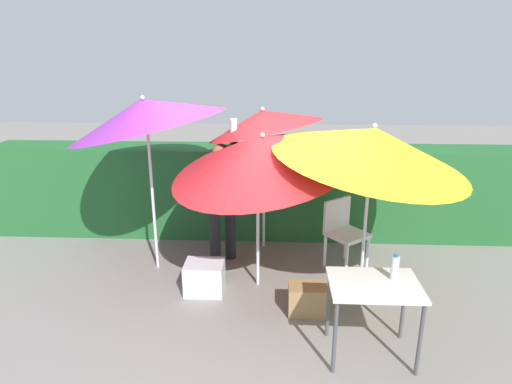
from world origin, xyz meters
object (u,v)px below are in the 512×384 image
Objects in this scene: person_vendor at (222,195)px; crate_cardboard at (307,299)px; folding_table at (374,292)px; bottle_water at (395,268)px; umbrella_rainbow at (145,113)px; cooler_box at (205,277)px; chair_plastic at (343,229)px; umbrella_yellow at (263,120)px; umbrella_navy at (260,152)px; umbrella_orange at (373,145)px.

person_vendor is 4.63× the size of crate_cardboard.
folding_table is 3.33× the size of bottle_water.
umbrella_rainbow reaches higher than bottle_water.
cooler_box is at bearing 162.32° from crate_cardboard.
crate_cardboard is (-0.52, -1.11, -0.35)m from chair_plastic.
chair_plastic is at bearing -26.09° from umbrella_yellow.
umbrella_yellow reaches higher than umbrella_navy.
umbrella_orange is 1.51m from folding_table.
umbrella_orange reaches higher than person_vendor.
umbrella_orange is at bearing 84.17° from folding_table.
umbrella_rainbow is at bearing 167.65° from umbrella_orange.
person_vendor is 2.35× the size of folding_table.
folding_table is (1.06, -2.27, -1.17)m from umbrella_yellow.
chair_plastic is at bearing 96.78° from bottle_water.
folding_table is (2.41, -1.57, -1.35)m from umbrella_rainbow.
cooler_box is (-1.80, 0.01, -1.58)m from umbrella_orange.
umbrella_rainbow reaches higher than umbrella_navy.
crate_cardboard is at bearing -17.68° from cooler_box.
person_vendor reaches higher than crate_cardboard.
cooler_box is (-0.64, -0.17, -1.45)m from umbrella_navy.
umbrella_navy is at bearing -90.01° from umbrella_yellow.
umbrella_orange is 5.38× the size of crate_cardboard.
crate_cardboard is at bearing -25.90° from umbrella_rainbow.
umbrella_rainbow is at bearing 150.30° from bottle_water.
cooler_box is 1.10× the size of crate_cardboard.
person_vendor is 2.11× the size of chair_plastic.
person_vendor is 1.62m from chair_plastic.
umbrella_yellow is 2.77m from folding_table.
umbrella_navy reaches higher than folding_table.
umbrella_navy reaches higher than crate_cardboard.
umbrella_orange is at bearing -0.27° from cooler_box.
crate_cardboard is at bearing -150.15° from umbrella_orange.
person_vendor is 7.83× the size of bottle_water.
umbrella_navy is 1.64m from chair_plastic.
crate_cardboard is at bearing -47.97° from person_vendor.
umbrella_rainbow is 1.27× the size of person_vendor.
folding_table is at bearing -65.00° from umbrella_yellow.
umbrella_rainbow is 1.11× the size of umbrella_navy.
umbrella_rainbow is 1.10× the size of umbrella_yellow.
crate_cardboard is 0.97m from folding_table.
crate_cardboard is 0.51× the size of folding_table.
chair_plastic is at bearing 23.60° from cooler_box.
umbrella_rainbow is 1.54m from umbrella_yellow.
chair_plastic is at bearing -1.88° from person_vendor.
umbrella_navy is 1.15× the size of person_vendor.
umbrella_yellow is (1.35, 0.71, -0.18)m from umbrella_rainbow.
bottle_water is at bearing -41.70° from umbrella_navy.
umbrella_yellow reaches higher than bottle_water.
umbrella_navy is 1.88m from folding_table.
folding_table is at bearing -48.43° from umbrella_navy.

